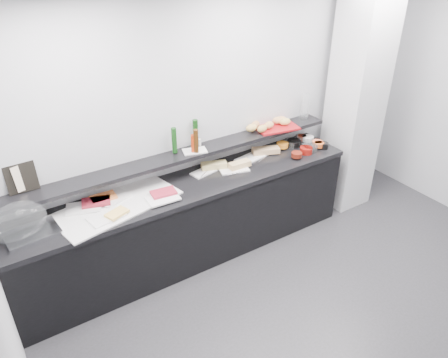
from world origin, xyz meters
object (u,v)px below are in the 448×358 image
cloche_base (32,234)px  carafe (305,107)px  condiment_tray (195,151)px  bread_tray (276,127)px  sandwich_plate_mid (234,170)px  framed_print (21,177)px

cloche_base → carafe: bearing=-0.4°
condiment_tray → cloche_base: bearing=-157.0°
bread_tray → condiment_tray: bearing=-168.3°
condiment_tray → carafe: bearing=18.2°
sandwich_plate_mid → framed_print: (-1.95, 0.31, 0.37)m
framed_print → condiment_tray: bearing=-4.5°
cloche_base → bread_tray: bread_tray is taller
condiment_tray → bread_tray: (1.05, 0.03, 0.00)m
bread_tray → framed_print: bearing=-172.2°
cloche_base → condiment_tray: (1.64, 0.19, 0.24)m
sandwich_plate_mid → carafe: carafe is taller
sandwich_plate_mid → condiment_tray: bearing=170.2°
condiment_tray → bread_tray: bread_tray is taller
condiment_tray → framed_print: bearing=-168.5°
cloche_base → framed_print: 0.49m
carafe → condiment_tray: bearing=-178.1°
framed_print → bread_tray: size_ratio=0.57×
framed_print → sandwich_plate_mid: bearing=-8.6°
cloche_base → carafe: carafe is taller
sandwich_plate_mid → carafe: (1.12, 0.22, 0.39)m
framed_print → carafe: 3.07m
condiment_tray → carafe: size_ratio=0.78×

